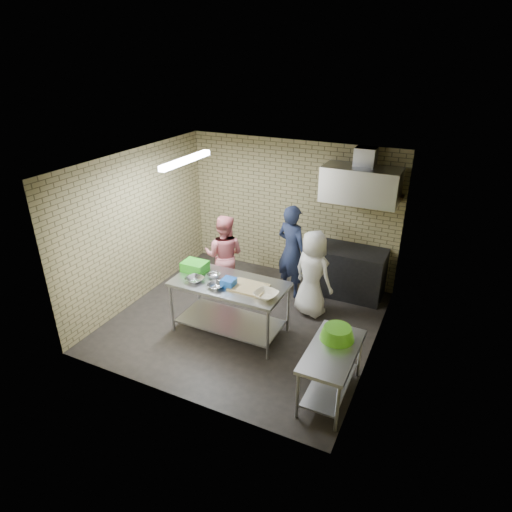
{
  "coord_description": "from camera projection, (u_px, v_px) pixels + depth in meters",
  "views": [
    {
      "loc": [
        2.86,
        -5.55,
        4.19
      ],
      "look_at": [
        0.1,
        0.2,
        1.15
      ],
      "focal_mm": 30.65,
      "sensor_mm": 36.0,
      "label": 1
    }
  ],
  "objects": [
    {
      "name": "blue_tub",
      "position": [
        229.0,
        283.0,
        6.66
      ],
      "size": [
        0.2,
        0.2,
        0.13
      ],
      "primitive_type": "cube",
      "color": "blue",
      "rests_on": "prep_table"
    },
    {
      "name": "left_wall",
      "position": [
        138.0,
        227.0,
        7.68
      ],
      "size": [
        0.06,
        4.0,
        2.7
      ],
      "primitive_type": "cube",
      "color": "#978D5E",
      "rests_on": "ground"
    },
    {
      "name": "prep_table",
      "position": [
        230.0,
        307.0,
        6.98
      ],
      "size": [
        1.79,
        0.89,
        0.89
      ],
      "primitive_type": "cube",
      "color": "silver",
      "rests_on": "floor"
    },
    {
      "name": "ceiling",
      "position": [
        244.0,
        163.0,
        6.28
      ],
      "size": [
        4.2,
        4.2,
        0.0
      ],
      "primitive_type": "plane",
      "rotation": [
        3.14,
        0.0,
        0.0
      ],
      "color": "black",
      "rests_on": "ground"
    },
    {
      "name": "bottle_red",
      "position": [
        366.0,
        186.0,
        7.56
      ],
      "size": [
        0.07,
        0.07,
        0.18
      ],
      "primitive_type": "cylinder",
      "color": "#B22619",
      "rests_on": "wall_shelf"
    },
    {
      "name": "front_wall",
      "position": [
        169.0,
        311.0,
        5.23
      ],
      "size": [
        4.2,
        0.06,
        2.7
      ],
      "primitive_type": "cube",
      "color": "#978D5E",
      "rests_on": "ground"
    },
    {
      "name": "cutting_board",
      "position": [
        249.0,
        287.0,
        6.63
      ],
      "size": [
        0.55,
        0.42,
        0.03
      ],
      "primitive_type": "cube",
      "color": "tan",
      "rests_on": "prep_table"
    },
    {
      "name": "wall_shelf",
      "position": [
        380.0,
        194.0,
        7.51
      ],
      "size": [
        0.8,
        0.2,
        0.04
      ],
      "primitive_type": "cube",
      "color": "#3F2B19",
      "rests_on": "back_wall"
    },
    {
      "name": "man_navy",
      "position": [
        292.0,
        251.0,
        7.91
      ],
      "size": [
        0.74,
        0.61,
        1.74
      ],
      "primitive_type": "imported",
      "rotation": [
        0.0,
        0.0,
        2.79
      ],
      "color": "black",
      "rests_on": "floor"
    },
    {
      "name": "mixing_bowl_a",
      "position": [
        195.0,
        280.0,
        6.81
      ],
      "size": [
        0.33,
        0.33,
        0.07
      ],
      "primitive_type": "imported",
      "rotation": [
        0.0,
        0.0,
        -0.19
      ],
      "color": "#B1B4B8",
      "rests_on": "prep_table"
    },
    {
      "name": "range_hood",
      "position": [
        361.0,
        185.0,
        7.39
      ],
      "size": [
        1.3,
        0.6,
        0.6
      ],
      "primitive_type": "cube",
      "color": "silver",
      "rests_on": "back_wall"
    },
    {
      "name": "woman_white",
      "position": [
        313.0,
        274.0,
        7.34
      ],
      "size": [
        0.87,
        0.73,
        1.53
      ],
      "primitive_type": "imported",
      "rotation": [
        0.0,
        0.0,
        2.76
      ],
      "color": "white",
      "rests_on": "floor"
    },
    {
      "name": "woman_pink",
      "position": [
        224.0,
        255.0,
        7.97
      ],
      "size": [
        0.86,
        0.74,
        1.54
      ],
      "primitive_type": "imported",
      "rotation": [
        0.0,
        0.0,
        3.37
      ],
      "color": "pink",
      "rests_on": "floor"
    },
    {
      "name": "fluorescent_fixture",
      "position": [
        186.0,
        160.0,
        6.69
      ],
      "size": [
        0.1,
        1.25,
        0.08
      ],
      "primitive_type": "cube",
      "color": "white",
      "rests_on": "ceiling"
    },
    {
      "name": "side_counter",
      "position": [
        331.0,
        373.0,
        5.68
      ],
      "size": [
        0.6,
        1.2,
        0.75
      ],
      "primitive_type": "cube",
      "color": "silver",
      "rests_on": "floor"
    },
    {
      "name": "mixing_bowl_c",
      "position": [
        216.0,
        286.0,
        6.64
      ],
      "size": [
        0.3,
        0.3,
        0.06
      ],
      "primitive_type": "imported",
      "rotation": [
        0.0,
        0.0,
        -0.19
      ],
      "color": "#AFB2B7",
      "rests_on": "prep_table"
    },
    {
      "name": "green_basin",
      "position": [
        337.0,
        333.0,
        5.69
      ],
      "size": [
        0.46,
        0.46,
        0.17
      ],
      "primitive_type": null,
      "color": "#59C626",
      "rests_on": "side_counter"
    },
    {
      "name": "floor",
      "position": [
        246.0,
        320.0,
        7.44
      ],
      "size": [
        4.2,
        4.2,
        0.0
      ],
      "primitive_type": "plane",
      "color": "black",
      "rests_on": "ground"
    },
    {
      "name": "stove",
      "position": [
        351.0,
        272.0,
        8.06
      ],
      "size": [
        1.2,
        0.7,
        0.9
      ],
      "primitive_type": "cube",
      "color": "black",
      "rests_on": "floor"
    },
    {
      "name": "back_wall",
      "position": [
        291.0,
        210.0,
        8.49
      ],
      "size": [
        4.2,
        0.06,
        2.7
      ],
      "primitive_type": "cube",
      "color": "#978D5E",
      "rests_on": "ground"
    },
    {
      "name": "right_wall",
      "position": [
        380.0,
        275.0,
        6.04
      ],
      "size": [
        0.06,
        4.0,
        2.7
      ],
      "primitive_type": "cube",
      "color": "#978D5E",
      "rests_on": "ground"
    },
    {
      "name": "mixing_bowl_b",
      "position": [
        214.0,
        276.0,
        6.93
      ],
      "size": [
        0.25,
        0.25,
        0.07
      ],
      "primitive_type": "imported",
      "rotation": [
        0.0,
        0.0,
        -0.19
      ],
      "color": "silver",
      "rests_on": "prep_table"
    },
    {
      "name": "hood_duct",
      "position": [
        366.0,
        156.0,
        7.32
      ],
      "size": [
        0.35,
        0.3,
        0.3
      ],
      "primitive_type": "cube",
      "color": "#A5A8AD",
      "rests_on": "back_wall"
    },
    {
      "name": "bottle_green",
      "position": [
        389.0,
        190.0,
        7.41
      ],
      "size": [
        0.06,
        0.06,
        0.15
      ],
      "primitive_type": "cylinder",
      "color": "green",
      "rests_on": "wall_shelf"
    },
    {
      "name": "ceramic_bowl",
      "position": [
        266.0,
        295.0,
        6.38
      ],
      "size": [
        0.4,
        0.4,
        0.08
      ],
      "primitive_type": "imported",
      "rotation": [
        0.0,
        0.0,
        -0.19
      ],
      "color": "beige",
      "rests_on": "prep_table"
    },
    {
      "name": "green_crate",
      "position": [
        195.0,
        266.0,
        7.13
      ],
      "size": [
        0.4,
        0.3,
        0.16
      ],
      "primitive_type": "cube",
      "color": "green",
      "rests_on": "prep_table"
    }
  ]
}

